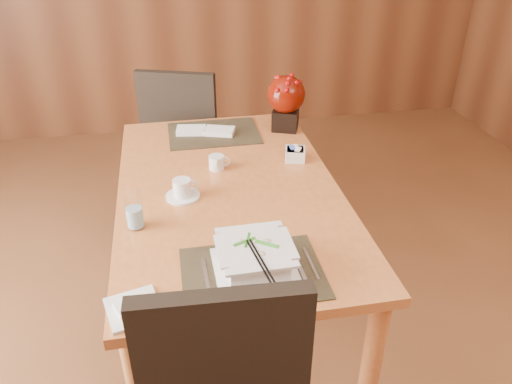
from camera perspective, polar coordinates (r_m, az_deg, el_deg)
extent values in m
cube|color=#C97137|center=(2.07, -3.12, 0.00)|extent=(0.90, 1.50, 0.04)
cylinder|color=#C97137|center=(2.85, -12.62, -0.18)|extent=(0.07, 0.07, 0.71)
cylinder|color=#C97137|center=(1.90, 12.86, -19.52)|extent=(0.07, 0.07, 0.71)
cylinder|color=#C97137|center=(2.91, 2.83, 1.28)|extent=(0.07, 0.07, 0.71)
cube|color=black|center=(1.61, -0.41, -9.22)|extent=(0.45, 0.33, 0.01)
cube|color=black|center=(2.55, -4.85, 6.72)|extent=(0.45, 0.33, 0.01)
cube|color=white|center=(1.62, -0.08, -9.00)|extent=(0.26, 0.26, 0.01)
cube|color=white|center=(1.59, -0.08, -7.63)|extent=(0.19, 0.19, 0.09)
cylinder|color=tan|center=(1.58, -0.08, -7.56)|extent=(0.17, 0.17, 0.07)
cylinder|color=white|center=(2.02, -8.36, -0.45)|extent=(0.14, 0.14, 0.01)
cylinder|color=white|center=(2.00, -8.45, 0.50)|extent=(0.08, 0.08, 0.07)
cylinder|color=black|center=(1.98, -8.51, 1.24)|extent=(0.07, 0.07, 0.01)
cylinder|color=white|center=(1.83, -13.79, -1.96)|extent=(0.08, 0.08, 0.15)
cube|color=white|center=(2.28, 4.49, 4.33)|extent=(0.11, 0.11, 0.05)
cube|color=black|center=(2.58, 3.38, 8.32)|extent=(0.16, 0.16, 0.11)
sphere|color=#721004|center=(2.53, 3.47, 11.07)|extent=(0.19, 0.19, 0.19)
cube|color=white|center=(1.54, -13.82, -12.80)|extent=(0.18, 0.18, 0.01)
cube|color=black|center=(1.36, -3.65, -19.52)|extent=(0.45, 0.07, 0.51)
cube|color=black|center=(3.13, -7.48, 5.36)|extent=(0.58, 0.58, 0.06)
cube|color=black|center=(2.83, -8.94, 8.60)|extent=(0.43, 0.19, 0.50)
cylinder|color=black|center=(3.36, -3.28, 2.83)|extent=(0.04, 0.04, 0.43)
cylinder|color=black|center=(3.04, -4.65, -0.49)|extent=(0.04, 0.04, 0.43)
cylinder|color=black|center=(3.45, -9.43, 3.23)|extent=(0.04, 0.04, 0.43)
cylinder|color=black|center=(3.14, -11.38, 0.04)|extent=(0.04, 0.04, 0.43)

